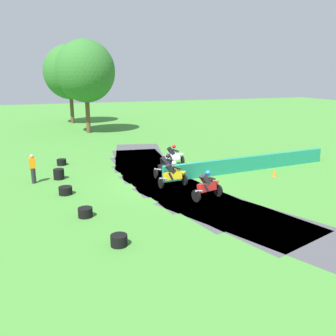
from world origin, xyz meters
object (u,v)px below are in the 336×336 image
at_px(motorcycle_chase_black, 168,166).
at_px(track_marshal, 33,169).
at_px(tire_stack_mid_a, 59,174).
at_px(tire_stack_mid_b, 66,191).
at_px(tire_stack_extra_a, 119,240).
at_px(motorcycle_lead_white, 173,156).
at_px(motorcycle_trailing_yellow, 174,174).
at_px(traffic_cone, 275,173).
at_px(motorcycle_fourth_red, 208,185).
at_px(tire_stack_near, 62,162).
at_px(tire_stack_far, 85,212).

height_order(motorcycle_chase_black, track_marshal, track_marshal).
height_order(tire_stack_mid_a, tire_stack_mid_b, tire_stack_mid_a).
height_order(tire_stack_mid_a, tire_stack_extra_a, tire_stack_mid_a).
distance_m(motorcycle_lead_white, motorcycle_trailing_yellow, 4.61).
bearing_deg(motorcycle_lead_white, tire_stack_mid_a, -174.01).
xyz_separation_m(tire_stack_extra_a, traffic_cone, (10.63, 5.63, 0.02)).
relative_size(motorcycle_lead_white, tire_stack_mid_a, 2.81).
bearing_deg(motorcycle_fourth_red, motorcycle_chase_black, 96.42).
xyz_separation_m(motorcycle_chase_black, tire_stack_near, (-5.65, 5.05, -0.44)).
bearing_deg(motorcycle_chase_black, motorcycle_trailing_yellow, -100.68).
bearing_deg(tire_stack_extra_a, track_marshal, 106.86).
height_order(motorcycle_lead_white, tire_stack_mid_b, motorcycle_lead_white).
distance_m(motorcycle_fourth_red, tire_stack_extra_a, 6.21).
bearing_deg(motorcycle_fourth_red, tire_stack_near, 123.31).
bearing_deg(motorcycle_chase_black, tire_stack_mid_b, -167.74).
relative_size(tire_stack_far, traffic_cone, 1.40).
xyz_separation_m(tire_stack_mid_a, track_marshal, (-1.36, -0.34, 0.52)).
bearing_deg(tire_stack_near, tire_stack_mid_a, -96.73).
distance_m(motorcycle_trailing_yellow, tire_stack_extra_a, 7.28).
bearing_deg(tire_stack_extra_a, tire_stack_mid_b, 101.17).
height_order(motorcycle_lead_white, tire_stack_mid_a, motorcycle_lead_white).
height_order(motorcycle_lead_white, motorcycle_chase_black, motorcycle_lead_white).
distance_m(motorcycle_fourth_red, traffic_cone, 5.92).
relative_size(tire_stack_near, track_marshal, 0.38).
bearing_deg(tire_stack_near, tire_stack_extra_a, -85.59).
height_order(tire_stack_far, track_marshal, track_marshal).
relative_size(motorcycle_fourth_red, track_marshal, 1.03).
xyz_separation_m(tire_stack_mid_a, tire_stack_extra_a, (1.38, -9.38, -0.10)).
bearing_deg(motorcycle_trailing_yellow, traffic_cone, -1.89).
height_order(motorcycle_lead_white, motorcycle_fourth_red, motorcycle_lead_white).
bearing_deg(tire_stack_near, motorcycle_chase_black, -41.75).
xyz_separation_m(motorcycle_lead_white, motorcycle_fourth_red, (-0.80, -6.72, -0.00)).
xyz_separation_m(tire_stack_far, track_marshal, (-2.00, 5.95, 0.62)).
relative_size(motorcycle_lead_white, tire_stack_near, 2.77).
relative_size(tire_stack_mid_a, tire_stack_mid_b, 0.91).
relative_size(tire_stack_extra_a, traffic_cone, 1.37).
relative_size(tire_stack_far, tire_stack_extra_a, 1.02).
height_order(tire_stack_far, tire_stack_extra_a, same).
distance_m(motorcycle_fourth_red, track_marshal, 9.69).
distance_m(tire_stack_near, tire_stack_extra_a, 12.81).
bearing_deg(track_marshal, tire_stack_far, -71.43).
relative_size(tire_stack_near, tire_stack_extra_a, 1.02).
distance_m(motorcycle_chase_black, motorcycle_trailing_yellow, 1.92).
distance_m(tire_stack_mid_b, track_marshal, 3.06).
bearing_deg(tire_stack_far, motorcycle_lead_white, 46.51).
bearing_deg(track_marshal, tire_stack_mid_b, -60.60).
bearing_deg(tire_stack_far, tire_stack_near, 91.43).
xyz_separation_m(motorcycle_chase_black, tire_stack_far, (-5.41, -4.63, -0.44)).
xyz_separation_m(motorcycle_fourth_red, tire_stack_mid_b, (-6.42, 3.00, -0.46)).
relative_size(motorcycle_chase_black, traffic_cone, 3.83).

